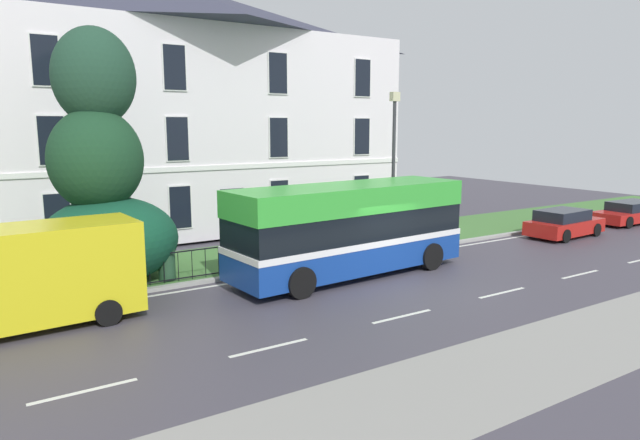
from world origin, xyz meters
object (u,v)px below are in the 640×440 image
(single_decker_bus, at_px, (349,228))
(parked_hatchback_01, at_px, (630,213))
(white_panel_van, at_px, (32,276))
(litter_bin, at_px, (167,262))
(parked_hatchback_00, at_px, (564,223))
(evergreen_tree, at_px, (103,185))
(street_lamp_post, at_px, (394,159))
(georgian_townhouse, at_px, (194,109))

(single_decker_bus, distance_m, parked_hatchback_01, 18.33)
(single_decker_bus, xyz_separation_m, white_panel_van, (-9.62, 0.19, -0.30))
(litter_bin, bearing_deg, parked_hatchback_00, -6.96)
(evergreen_tree, xyz_separation_m, white_panel_van, (-2.52, -3.37, -1.84))
(parked_hatchback_00, relative_size, street_lamp_post, 0.65)
(white_panel_van, xyz_separation_m, parked_hatchback_01, (27.91, 0.31, -0.76))
(single_decker_bus, xyz_separation_m, litter_bin, (-5.56, 2.32, -0.91))
(white_panel_van, relative_size, parked_hatchback_00, 1.42)
(evergreen_tree, bearing_deg, white_panel_van, -126.77)
(street_lamp_post, distance_m, litter_bin, 9.94)
(parked_hatchback_00, height_order, street_lamp_post, street_lamp_post)
(georgian_townhouse, bearing_deg, litter_bin, -115.73)
(evergreen_tree, distance_m, white_panel_van, 4.59)
(georgian_townhouse, relative_size, evergreen_tree, 2.37)
(georgian_townhouse, xyz_separation_m, evergreen_tree, (-6.16, -8.33, -2.70))
(georgian_townhouse, xyz_separation_m, street_lamp_post, (4.86, -9.44, -2.14))
(evergreen_tree, xyz_separation_m, street_lamp_post, (11.02, -1.11, 0.56))
(georgian_townhouse, xyz_separation_m, white_panel_van, (-8.67, -11.70, -4.53))
(street_lamp_post, relative_size, litter_bin, 5.28)
(georgian_townhouse, height_order, single_decker_bus, georgian_townhouse)
(street_lamp_post, bearing_deg, evergreen_tree, 174.26)
(georgian_townhouse, distance_m, street_lamp_post, 10.83)
(evergreen_tree, distance_m, parked_hatchback_01, 25.71)
(litter_bin, bearing_deg, white_panel_van, -152.35)
(georgian_townhouse, bearing_deg, street_lamp_post, -62.73)
(evergreen_tree, height_order, parked_hatchback_01, evergreen_tree)
(parked_hatchback_01, bearing_deg, white_panel_van, 1.59)
(single_decker_bus, distance_m, parked_hatchback_00, 12.22)
(parked_hatchback_00, distance_m, litter_bin, 17.86)
(white_panel_van, bearing_deg, single_decker_bus, 175.70)
(white_panel_van, distance_m, street_lamp_post, 13.93)
(parked_hatchback_01, bearing_deg, georgian_townhouse, -29.66)
(georgian_townhouse, height_order, parked_hatchback_00, georgian_townhouse)
(single_decker_bus, bearing_deg, parked_hatchback_00, -3.43)
(evergreen_tree, relative_size, parked_hatchback_01, 1.83)
(white_panel_van, relative_size, parked_hatchback_01, 1.31)
(single_decker_bus, height_order, litter_bin, single_decker_bus)
(single_decker_bus, height_order, street_lamp_post, street_lamp_post)
(georgian_townhouse, height_order, street_lamp_post, georgian_townhouse)
(parked_hatchback_00, distance_m, parked_hatchback_01, 6.13)
(parked_hatchback_01, relative_size, litter_bin, 3.72)
(evergreen_tree, distance_m, parked_hatchback_00, 19.74)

